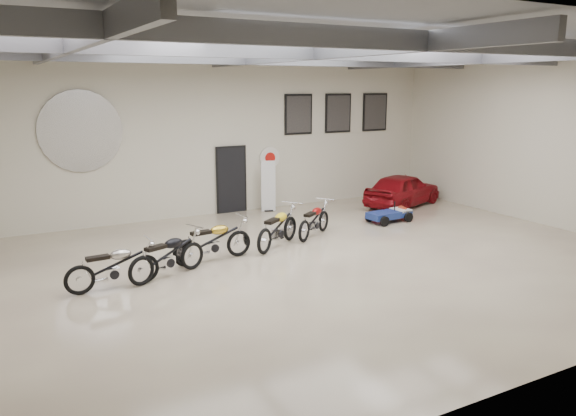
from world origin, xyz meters
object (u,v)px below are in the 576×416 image
motorcycle_silver (113,266)px  motorcycle_red (314,220)px  motorcycle_gold (213,240)px  motorcycle_yellow (278,227)px  vintage_car (403,190)px  banner_stand (268,185)px  go_kart (393,211)px  motorcycle_black (167,255)px

motorcycle_silver → motorcycle_red: motorcycle_silver is taller
motorcycle_gold → motorcycle_yellow: motorcycle_yellow is taller
motorcycle_silver → vintage_car: vintage_car is taller
banner_stand → motorcycle_silver: banner_stand is taller
banner_stand → go_kart: bearing=-34.2°
motorcycle_black → motorcycle_silver: bearing=166.6°
banner_stand → motorcycle_gold: bearing=-115.4°
motorcycle_yellow → go_kart: motorcycle_yellow is taller
go_kart → vintage_car: 2.35m
motorcycle_red → go_kart: 3.02m
motorcycle_gold → motorcycle_red: motorcycle_gold is taller
banner_stand → vintage_car: bearing=-3.9°
motorcycle_gold → vintage_car: vintage_car is taller
motorcycle_black → go_kart: motorcycle_black is taller
go_kart → motorcycle_gold: bearing=-173.8°
banner_stand → motorcycle_black: 6.80m
motorcycle_yellow → go_kart: size_ratio=1.17×
vintage_car → motorcycle_silver: bearing=87.7°
go_kart → motorcycle_red: bearing=-177.4°
go_kart → vintage_car: (1.71, 1.59, 0.26)m
banner_stand → motorcycle_yellow: 4.22m
motorcycle_silver → motorcycle_yellow: size_ratio=0.94×
motorcycle_silver → go_kart: bearing=8.6°
motorcycle_silver → motorcycle_yellow: 4.47m
motorcycle_gold → vintage_car: 8.39m
motorcycle_yellow → vintage_car: bearing=-13.4°
motorcycle_red → motorcycle_gold: bearing=159.1°
motorcycle_black → motorcycle_gold: motorcycle_gold is taller
motorcycle_black → motorcycle_gold: bearing=3.6°
motorcycle_red → vintage_car: 5.09m
motorcycle_black → motorcycle_yellow: 3.28m
motorcycle_silver → motorcycle_yellow: motorcycle_yellow is taller
vintage_car → motorcycle_black: bearing=89.0°
motorcycle_gold → vintage_car: size_ratio=0.59×
banner_stand → go_kart: size_ratio=1.02×
motorcycle_gold → motorcycle_black: bearing=-161.4°
motorcycle_silver → motorcycle_gold: (2.45, 0.74, 0.03)m
motorcycle_black → vintage_car: vintage_car is taller
banner_stand → motorcycle_silver: 7.78m
banner_stand → motorcycle_yellow: banner_stand is taller
motorcycle_red → vintage_car: bearing=-11.9°
banner_stand → vintage_car: size_ratio=0.52×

